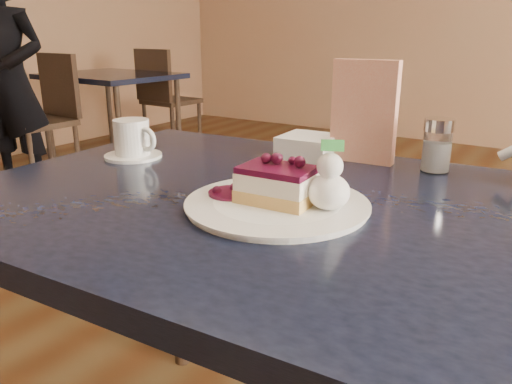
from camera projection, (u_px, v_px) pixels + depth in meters
The scene contains 11 objects.
main_table at pixel (289, 241), 0.98m from camera, with size 1.39×0.97×0.84m.
dessert_plate at pixel (277, 205), 0.91m from camera, with size 0.33×0.33×0.01m, color white.
cheesecake_slice at pixel (277, 185), 0.90m from camera, with size 0.14×0.10×0.07m.
whipped_cream at pixel (329, 192), 0.86m from camera, with size 0.07×0.07×0.06m.
berry_sauce at pixel (232, 193), 0.95m from camera, with size 0.09×0.09×0.01m, color #320E1F.
coffee_set at pixel (133, 141), 1.26m from camera, with size 0.15×0.14×0.10m.
menu_card at pixel (364, 112), 1.20m from camera, with size 0.16×0.03×0.25m, color beige.
sugar_shaker at pixel (437, 145), 1.13m from camera, with size 0.07×0.07×0.12m.
napkin_stack at pixel (309, 146), 1.27m from camera, with size 0.13×0.13×0.06m, color white.
bg_table_far_left at pixel (117, 156), 4.47m from camera, with size 1.09×1.93×1.28m.
patron at pixel (9, 81), 3.47m from camera, with size 0.59×0.39×1.62m, color black.
Camera 1 is at (0.51, -0.51, 1.15)m, focal length 35.00 mm.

